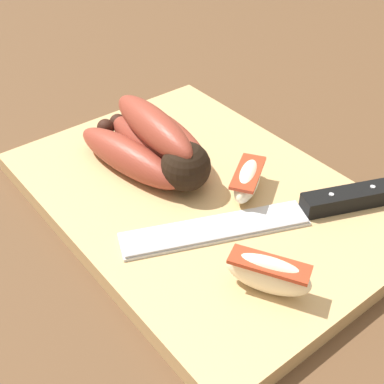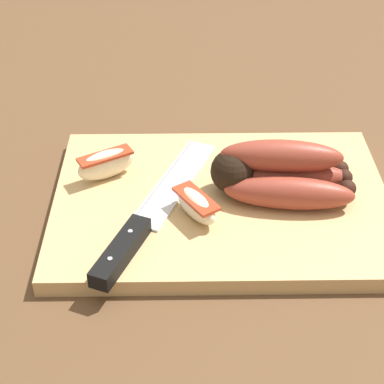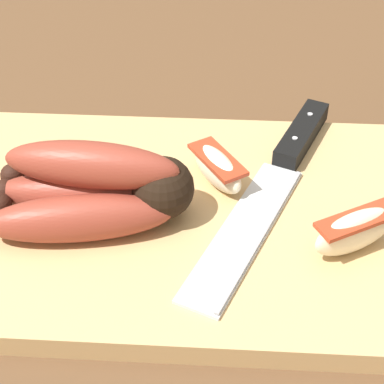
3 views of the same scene
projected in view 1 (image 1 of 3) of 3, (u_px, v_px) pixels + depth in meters
ground_plane at (205, 204)px, 0.56m from camera, size 6.00×6.00×0.00m
cutting_board at (203, 202)px, 0.54m from camera, size 0.39×0.28×0.02m
banana_bunch at (155, 145)px, 0.56m from camera, size 0.17×0.11×0.07m
chefs_knife at (305, 209)px, 0.51m from camera, size 0.14×0.27×0.02m
apple_wedge_near at (247, 180)px, 0.53m from camera, size 0.06×0.07×0.03m
apple_wedge_middle at (268, 274)px, 0.42m from camera, size 0.07×0.05×0.04m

